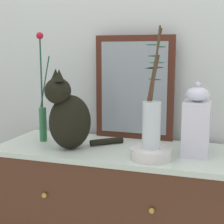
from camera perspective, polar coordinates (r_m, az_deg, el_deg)
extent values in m
cube|color=silver|center=(1.94, 2.84, 9.44)|extent=(4.40, 0.08, 2.60)
cube|color=silver|center=(1.71, 0.00, -6.36)|extent=(1.15, 0.47, 0.02)
sphere|color=#B79338|center=(1.66, -11.29, -13.56)|extent=(0.02, 0.02, 0.02)
sphere|color=#B79338|center=(1.50, 6.66, -16.11)|extent=(0.02, 0.02, 0.02)
cube|color=#492116|center=(1.85, 3.75, 4.06)|extent=(0.43, 0.03, 0.56)
cube|color=gray|center=(1.83, 3.64, 4.01)|extent=(0.36, 0.01, 0.49)
ellipsoid|color=black|center=(1.67, -7.02, -1.69)|extent=(0.26, 0.25, 0.27)
sphere|color=black|center=(1.63, -9.07, 3.51)|extent=(0.13, 0.13, 0.13)
cone|color=black|center=(1.59, -8.84, 6.10)|extent=(0.05, 0.05, 0.06)
cone|color=black|center=(1.66, -9.43, 6.24)|extent=(0.05, 0.05, 0.06)
cylinder|color=black|center=(1.76, -0.90, -4.96)|extent=(0.15, 0.14, 0.03)
cylinder|color=#2D6C40|center=(1.84, -11.49, -2.05)|extent=(0.04, 0.04, 0.18)
cylinder|color=#1F4A31|center=(1.81, -11.78, 6.25)|extent=(0.01, 0.01, 0.35)
sphere|color=#AE1326|center=(1.81, -12.00, 12.39)|extent=(0.04, 0.04, 0.04)
cylinder|color=#18472E|center=(1.80, -11.18, 4.97)|extent=(0.06, 0.01, 0.27)
cylinder|color=silver|center=(1.53, 6.51, -6.93)|extent=(0.18, 0.18, 0.05)
cylinder|color=silver|center=(1.50, 6.61, -2.22)|extent=(0.08, 0.08, 0.21)
cylinder|color=#433825|center=(1.48, 7.14, 6.37)|extent=(0.05, 0.03, 0.40)
ellipsoid|color=#1B5331|center=(1.50, 7.51, 8.20)|extent=(0.08, 0.06, 0.01)
ellipsoid|color=#1E4727|center=(1.52, 8.24, 10.77)|extent=(0.05, 0.08, 0.01)
cylinder|color=#532F1D|center=(1.49, 6.85, 6.21)|extent=(0.07, 0.02, 0.39)
ellipsoid|color=#1F412D|center=(1.53, 7.41, 7.42)|extent=(0.08, 0.05, 0.01)
ellipsoid|color=#164929|center=(1.55, 7.03, 9.30)|extent=(0.08, 0.07, 0.01)
ellipsoid|color=#1B4F3A|center=(1.56, 6.80, 11.13)|extent=(0.08, 0.05, 0.01)
cylinder|color=#533527|center=(1.49, 6.75, 4.08)|extent=(0.06, 0.02, 0.28)
ellipsoid|color=#1F4F31|center=(1.52, 7.14, 5.45)|extent=(0.08, 0.07, 0.01)
ellipsoid|color=#194937|center=(1.54, 6.59, 7.28)|extent=(0.08, 0.07, 0.01)
cube|color=white|center=(1.59, 13.90, -2.75)|extent=(0.12, 0.12, 0.25)
ellipsoid|color=silver|center=(1.57, 14.14, 2.91)|extent=(0.11, 0.11, 0.06)
sphere|color=silver|center=(1.56, 14.21, 4.52)|extent=(0.02, 0.02, 0.02)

